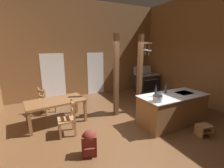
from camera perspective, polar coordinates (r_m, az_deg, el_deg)
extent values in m
cube|color=brown|center=(4.90, 6.27, -15.91)|extent=(8.10, 8.35, 0.10)
cube|color=brown|center=(7.78, -8.94, 12.25)|extent=(8.10, 0.14, 4.39)
cube|color=brown|center=(7.03, 33.84, 10.05)|extent=(0.14, 8.35, 4.39)
cube|color=white|center=(7.50, -20.50, 2.49)|extent=(1.00, 0.01, 2.05)
cube|color=white|center=(7.94, -5.95, 3.85)|extent=(0.84, 0.01, 2.05)
cube|color=brown|center=(5.26, 21.03, -8.56)|extent=(2.12, 0.95, 0.90)
cube|color=#B7BABF|center=(5.12, 21.46, -3.76)|extent=(2.18, 1.01, 0.02)
cube|color=black|center=(5.47, 24.75, -2.89)|extent=(0.53, 0.41, 0.00)
cube|color=black|center=(5.68, 17.41, -10.99)|extent=(2.00, 0.08, 0.10)
cube|color=#262626|center=(8.54, 12.33, 0.36)|extent=(1.12, 0.79, 0.90)
cube|color=black|center=(8.26, 14.02, -0.38)|extent=(0.93, 0.03, 0.52)
cylinder|color=#B7BABF|center=(8.18, 14.25, 1.48)|extent=(0.83, 0.05, 0.02)
cube|color=#B7BABF|center=(8.45, 12.49, 3.43)|extent=(1.16, 0.83, 0.03)
cube|color=#B7BABF|center=(8.69, 11.03, 5.15)|extent=(1.14, 0.07, 0.40)
cylinder|color=black|center=(8.49, 14.44, 3.51)|extent=(0.21, 0.21, 0.01)
cylinder|color=black|center=(8.17, 11.85, 3.27)|extent=(0.21, 0.21, 0.01)
cylinder|color=black|center=(8.72, 13.11, 3.84)|extent=(0.21, 0.21, 0.01)
cylinder|color=black|center=(8.40, 10.54, 3.61)|extent=(0.21, 0.21, 0.01)
cylinder|color=black|center=(8.39, 15.94, 2.50)|extent=(0.04, 0.03, 0.04)
cylinder|color=black|center=(8.24, 14.83, 2.38)|extent=(0.04, 0.03, 0.04)
cylinder|color=black|center=(8.10, 13.67, 2.25)|extent=(0.04, 0.03, 0.04)
cylinder|color=black|center=(7.95, 12.48, 2.12)|extent=(0.04, 0.03, 0.04)
cube|color=brown|center=(5.62, 10.01, 3.31)|extent=(0.16, 0.16, 2.74)
cube|color=brown|center=(5.68, 12.08, 14.36)|extent=(0.57, 0.16, 0.06)
cylinder|color=#B7BABF|center=(5.68, 12.03, 13.29)|extent=(0.01, 0.01, 0.21)
cylinder|color=#B7BABF|center=(5.68, 11.97, 12.02)|extent=(0.22, 0.22, 0.04)
cylinder|color=#B7BABF|center=(5.69, 11.93, 11.22)|extent=(0.02, 0.02, 0.14)
cylinder|color=#B7BABF|center=(5.82, 13.35, 13.09)|extent=(0.01, 0.01, 0.24)
cylinder|color=#B7BABF|center=(5.82, 13.28, 11.72)|extent=(0.19, 0.19, 0.04)
cylinder|color=#B7BABF|center=(5.82, 13.23, 10.94)|extent=(0.02, 0.02, 0.14)
cube|color=brown|center=(5.24, 1.55, 2.77)|extent=(0.14, 0.14, 2.74)
cube|color=#9E7044|center=(5.00, 30.47, -12.90)|extent=(0.40, 0.34, 0.04)
cube|color=#9E7044|center=(4.95, 28.94, -14.88)|extent=(0.09, 0.28, 0.26)
cube|color=#9E7044|center=(5.17, 31.53, -14.00)|extent=(0.09, 0.28, 0.26)
cube|color=#9E7044|center=(5.06, 30.27, -14.40)|extent=(0.36, 0.33, 0.03)
cube|color=brown|center=(5.14, -19.79, -5.91)|extent=(1.80, 1.10, 0.06)
cube|color=brown|center=(5.53, -28.52, -9.50)|extent=(0.09, 0.09, 0.68)
cube|color=brown|center=(5.82, -12.83, -7.01)|extent=(0.09, 0.09, 0.68)
cube|color=brown|center=(4.81, -27.64, -12.79)|extent=(0.09, 0.09, 0.68)
cube|color=brown|center=(5.15, -9.71, -9.66)|extent=(0.09, 0.09, 0.68)
cube|color=#9E7044|center=(6.13, -22.35, -5.78)|extent=(0.59, 0.59, 0.04)
cube|color=#9E7044|center=(6.45, -21.61, -6.90)|extent=(0.07, 0.07, 0.41)
cube|color=#9E7044|center=(6.14, -19.71, -7.74)|extent=(0.07, 0.07, 0.41)
cube|color=#9E7044|center=(6.19, -24.81, -5.41)|extent=(0.07, 0.07, 0.95)
cube|color=#9E7044|center=(5.87, -23.00, -6.22)|extent=(0.07, 0.07, 0.95)
cube|color=#9E7044|center=(5.92, -24.26, -2.46)|extent=(0.21, 0.35, 0.07)
cube|color=#9E7044|center=(5.97, -24.09, -4.22)|extent=(0.21, 0.35, 0.07)
cube|color=#9E7044|center=(4.49, -16.24, -12.33)|extent=(0.46, 0.46, 0.04)
cube|color=#9E7044|center=(4.42, -18.26, -16.26)|extent=(0.05, 0.05, 0.41)
cube|color=#9E7044|center=(4.75, -18.68, -14.06)|extent=(0.05, 0.05, 0.41)
cube|color=#9E7044|center=(4.33, -13.40, -12.54)|extent=(0.05, 0.05, 0.95)
cube|color=#9E7044|center=(4.67, -14.22, -10.59)|extent=(0.05, 0.05, 0.95)
cube|color=#9E7044|center=(4.36, -14.10, -7.17)|extent=(0.06, 0.38, 0.07)
cube|color=#9E7044|center=(4.43, -13.95, -9.47)|extent=(0.06, 0.38, 0.07)
cube|color=maroon|center=(3.72, -8.23, -21.16)|extent=(0.37, 0.31, 0.48)
cube|color=maroon|center=(3.66, -8.17, -23.24)|extent=(0.23, 0.12, 0.17)
cylinder|color=black|center=(3.83, -6.73, -20.04)|extent=(0.05, 0.05, 0.38)
cylinder|color=black|center=(3.83, -9.79, -20.14)|extent=(0.05, 0.05, 0.38)
sphere|color=maroon|center=(3.60, -8.36, -18.27)|extent=(0.34, 0.34, 0.27)
cylinder|color=#B7BABF|center=(4.34, 16.18, -5.13)|extent=(0.25, 0.25, 0.16)
cylinder|color=black|center=(4.31, 16.26, -4.05)|extent=(0.25, 0.25, 0.01)
cylinder|color=#B7BABF|center=(4.24, 14.83, -4.90)|extent=(0.05, 0.02, 0.02)
cylinder|color=#B7BABF|center=(4.41, 17.55, -4.34)|extent=(0.05, 0.02, 0.02)
cylinder|color=slate|center=(4.96, 16.68, -3.38)|extent=(0.19, 0.19, 0.07)
cylinder|color=black|center=(4.95, 16.71, -3.00)|extent=(0.16, 0.16, 0.00)
cylinder|color=#1E2328|center=(4.77, 15.58, -2.80)|extent=(0.07, 0.07, 0.26)
cylinder|color=#1E2328|center=(4.72, 15.71, -0.79)|extent=(0.03, 0.03, 0.09)
cylinder|color=#1E2328|center=(5.20, 18.91, -1.87)|extent=(0.07, 0.07, 0.23)
cylinder|color=#1E2328|center=(5.16, 19.04, -0.23)|extent=(0.03, 0.03, 0.08)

